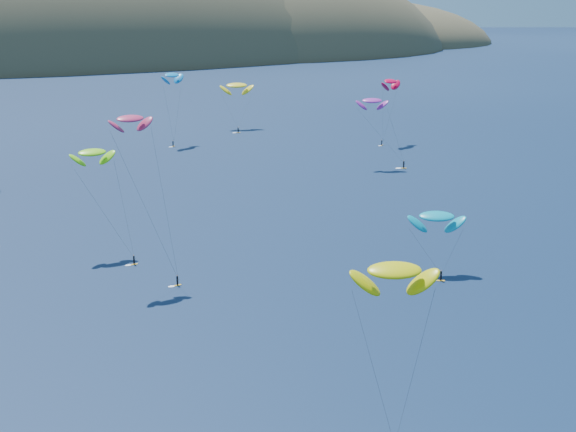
{
  "coord_description": "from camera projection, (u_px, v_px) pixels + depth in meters",
  "views": [
    {
      "loc": [
        -50.12,
        -35.98,
        45.0
      ],
      "look_at": [
        2.46,
        80.0,
        9.0
      ],
      "focal_mm": 50.0,
      "sensor_mm": 36.0,
      "label": 1
    }
  ],
  "objects": [
    {
      "name": "kitesurfer_5",
      "position": [
        437.0,
        216.0,
        130.99
      ],
      "size": [
        9.81,
        9.13,
        11.81
      ],
      "rotation": [
        0.0,
        0.0,
        -0.46
      ],
      "color": "#FFAF1C",
      "rests_on": "ground"
    },
    {
      "name": "kitesurfer_9",
      "position": [
        130.0,
        119.0,
        123.65
      ],
      "size": [
        8.76,
        9.1,
        27.74
      ],
      "rotation": [
        0.0,
        0.0,
        0.15
      ],
      "color": "#FFAF1C",
      "rests_on": "ground"
    },
    {
      "name": "kitesurfer_8",
      "position": [
        391.0,
        81.0,
        239.87
      ],
      "size": [
        9.76,
        7.79,
        21.09
      ],
      "rotation": [
        0.0,
        0.0,
        0.49
      ],
      "color": "#FFAF1C",
      "rests_on": "ground"
    },
    {
      "name": "kitesurfer_3",
      "position": [
        92.0,
        153.0,
        138.72
      ],
      "size": [
        8.46,
        12.54,
        19.98
      ],
      "rotation": [
        0.0,
        0.0,
        0.08
      ],
      "color": "#FFAF1C",
      "rests_on": "ground"
    },
    {
      "name": "kitesurfer_6",
      "position": [
        372.0,
        101.0,
        207.77
      ],
      "size": [
        11.62,
        10.09,
        19.55
      ],
      "rotation": [
        0.0,
        0.0,
        -0.41
      ],
      "color": "#FFAF1C",
      "rests_on": "ground"
    },
    {
      "name": "kitesurfer_11",
      "position": [
        237.0,
        85.0,
        268.12
      ],
      "size": [
        11.52,
        14.22,
        17.21
      ],
      "rotation": [
        0.0,
        0.0,
        -0.22
      ],
      "color": "#FFAF1C",
      "rests_on": "ground"
    },
    {
      "name": "island",
      "position": [
        58.0,
        70.0,
        575.14
      ],
      "size": [
        730.0,
        300.0,
        210.0
      ],
      "color": "#3D3526",
      "rests_on": "ground"
    },
    {
      "name": "kitesurfer_4",
      "position": [
        172.0,
        75.0,
        238.41
      ],
      "size": [
        9.63,
        9.82,
        23.06
      ],
      "rotation": [
        0.0,
        0.0,
        0.6
      ],
      "color": "#FFAF1C",
      "rests_on": "ground"
    },
    {
      "name": "kitesurfer_2",
      "position": [
        394.0,
        271.0,
        83.32
      ],
      "size": [
        9.72,
        10.72,
        19.36
      ],
      "rotation": [
        0.0,
        0.0,
        -0.36
      ],
      "color": "#FFAF1C",
      "rests_on": "ground"
    }
  ]
}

